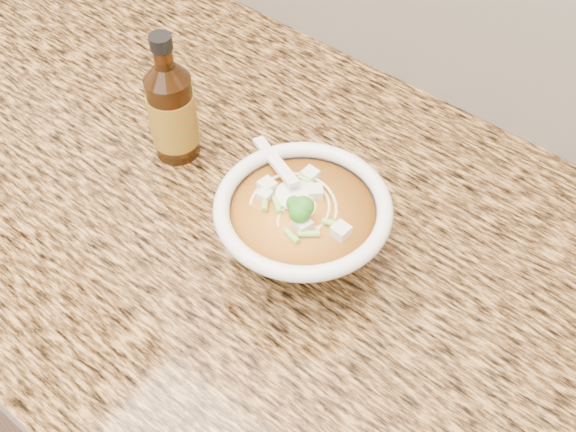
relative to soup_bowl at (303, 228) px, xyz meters
The scene contains 4 objects.
cabinet 0.56m from the soup_bowl, behind, with size 4.00×0.65×0.86m, color black.
counter_slab 0.24m from the soup_bowl, behind, with size 4.00×0.68×0.04m, color #A9793E.
soup_bowl is the anchor object (origin of this frame).
hot_sauce_bottle 0.22m from the soup_bowl, behind, with size 0.06×0.06×0.17m.
Camera 1 is at (0.52, 1.27, 1.54)m, focal length 45.00 mm.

